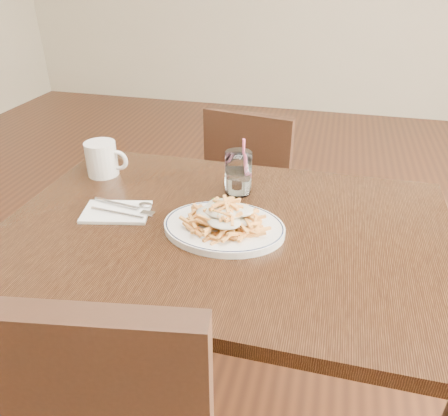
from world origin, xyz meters
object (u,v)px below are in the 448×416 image
(loaded_fries, at_px, (224,213))
(coffee_mug, at_px, (103,159))
(chair_far, at_px, (253,184))
(table, at_px, (226,248))
(fries_plate, at_px, (224,227))
(water_glass, at_px, (238,175))

(loaded_fries, distance_m, coffee_mug, 0.53)
(chair_far, relative_size, loaded_fries, 3.55)
(chair_far, xyz_separation_m, loaded_fries, (0.07, -0.83, 0.33))
(coffee_mug, bearing_deg, table, -23.52)
(loaded_fries, bearing_deg, fries_plate, -26.21)
(chair_far, bearing_deg, loaded_fries, -85.01)
(table, bearing_deg, fries_plate, -86.52)
(loaded_fries, height_order, water_glass, water_glass)
(table, distance_m, coffee_mug, 0.53)
(water_glass, bearing_deg, table, -86.89)
(table, xyz_separation_m, coffee_mug, (-0.47, 0.20, 0.13))
(water_glass, relative_size, coffee_mug, 1.25)
(fries_plate, height_order, loaded_fries, loaded_fries)
(fries_plate, bearing_deg, chair_far, 94.99)
(water_glass, bearing_deg, fries_plate, -86.84)
(coffee_mug, bearing_deg, water_glass, -1.78)
(fries_plate, distance_m, coffee_mug, 0.53)
(loaded_fries, xyz_separation_m, coffee_mug, (-0.47, 0.24, 0.00))
(fries_plate, bearing_deg, water_glass, 93.16)
(loaded_fries, xyz_separation_m, water_glass, (-0.01, 0.22, 0.00))
(fries_plate, relative_size, loaded_fries, 1.57)
(fries_plate, bearing_deg, loaded_fries, 153.79)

